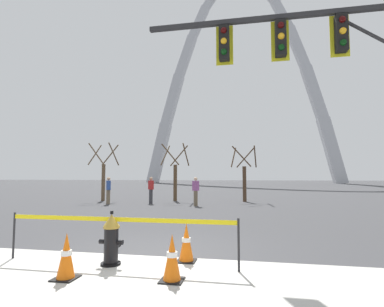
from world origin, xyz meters
name	(u,v)px	position (x,y,z in m)	size (l,w,h in m)	color
ground_plane	(155,255)	(0.00, 0.00, 0.00)	(240.00, 240.00, 0.00)	#3D3D3F
fire_hydrant	(111,239)	(-0.56, -0.86, 0.47)	(0.46, 0.48, 0.99)	black
caution_tape_barrier	(118,231)	(-0.45, -0.84, 0.61)	(4.48, 0.05, 0.91)	#232326
traffic_cone_by_hydrant	(66,256)	(-0.92, -1.71, 0.36)	(0.36, 0.36, 0.73)	black
traffic_cone_mid_sidewalk	(172,258)	(0.76, -1.48, 0.36)	(0.36, 0.36, 0.73)	black
traffic_cone_curb_edge	(186,243)	(0.76, -0.39, 0.36)	(0.36, 0.36, 0.73)	black
traffic_signal_gantry	(361,58)	(4.60, 1.35, 4.40)	(7.82, 0.44, 6.00)	#232326
monument_arch	(240,89)	(0.00, 66.62, 22.95)	(47.06, 2.59, 53.07)	#B2B5BC
tree_far_left	(103,175)	(-7.71, 12.53, 1.71)	(1.78, 1.79, 3.85)	brown
tree_left_mid	(175,176)	(-2.92, 13.30, 1.68)	(1.75, 1.77, 3.79)	brown
tree_center_left	(244,177)	(1.64, 13.64, 1.59)	(1.66, 1.67, 3.59)	#473323
pedestrian_walking_left	(108,190)	(-6.21, 10.30, 0.82)	(0.36, 0.39, 1.59)	brown
pedestrian_standing_center	(151,190)	(-3.91, 11.24, 0.82)	(0.39, 0.37, 1.59)	#38383D
pedestrian_walking_right	(196,191)	(-0.98, 10.27, 0.82)	(0.39, 0.34, 1.59)	brown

